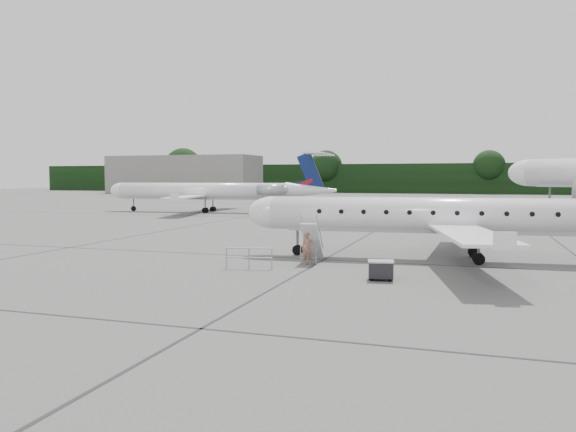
% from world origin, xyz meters
% --- Properties ---
extents(ground, '(320.00, 320.00, 0.00)m').
position_xyz_m(ground, '(0.00, 0.00, 0.00)').
color(ground, '#595957').
rests_on(ground, ground).
extents(treeline, '(260.00, 4.00, 8.00)m').
position_xyz_m(treeline, '(0.00, 130.00, 4.00)').
color(treeline, black).
rests_on(treeline, ground).
extents(terminal_building, '(40.00, 14.00, 10.00)m').
position_xyz_m(terminal_building, '(-70.00, 110.00, 5.00)').
color(terminal_building, slate).
rests_on(terminal_building, ground).
extents(main_regional_jet, '(27.42, 20.86, 6.63)m').
position_xyz_m(main_regional_jet, '(2.78, 6.18, 3.31)').
color(main_regional_jet, white).
rests_on(main_regional_jet, ground).
extents(airstair, '(1.05, 2.27, 2.08)m').
position_xyz_m(airstair, '(-4.49, 3.44, 1.04)').
color(airstair, white).
rests_on(airstair, ground).
extents(passenger, '(0.72, 0.62, 1.66)m').
position_xyz_m(passenger, '(-4.37, 2.19, 0.83)').
color(passenger, brown).
rests_on(passenger, ground).
extents(safety_railing, '(2.15, 0.61, 1.00)m').
position_xyz_m(safety_railing, '(-6.70, 0.12, 0.50)').
color(safety_railing, '#95979D').
rests_on(safety_railing, ground).
extents(baggage_cart, '(1.16, 1.00, 0.90)m').
position_xyz_m(baggage_cart, '(-0.23, -0.82, 0.45)').
color(baggage_cart, black).
rests_on(baggage_cart, ground).
extents(bg_regional_left, '(29.59, 22.47, 7.33)m').
position_xyz_m(bg_regional_left, '(-28.77, 38.72, 3.67)').
color(bg_regional_left, white).
rests_on(bg_regional_left, ground).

